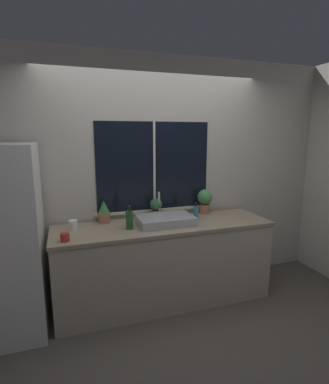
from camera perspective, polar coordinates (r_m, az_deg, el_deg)
name	(u,v)px	position (r m, az deg, el deg)	size (l,w,h in m)	color
ground_plane	(174,316)	(3.33, 1.83, -22.46)	(14.00, 14.00, 0.00)	#4C4742
wall_back	(153,176)	(3.50, -2.13, 3.00)	(8.00, 0.09, 2.70)	#BCB7AD
wall_right	(270,164)	(5.22, 19.40, 5.07)	(0.06, 7.00, 2.70)	#BCB7AD
counter	(164,263)	(3.39, -0.08, -13.28)	(2.33, 0.67, 0.89)	#B2A893
sink	(165,220)	(3.21, 0.14, -5.36)	(0.59, 0.44, 0.31)	#ADADB2
potted_plant_left	(104,212)	(3.31, -11.45, -3.80)	(0.13, 0.13, 0.25)	#9E6B4C
potted_plant_center	(156,207)	(3.43, -1.63, -2.90)	(0.14, 0.14, 0.23)	#9E6B4C
potted_plant_right	(205,200)	(3.64, 7.69, -1.44)	(0.18, 0.18, 0.30)	#9E6B4C
soap_bottle	(196,213)	(3.36, 6.04, -3.98)	(0.05, 0.05, 0.21)	teal
bottle_tall	(129,219)	(3.06, -6.69, -5.18)	(0.07, 0.07, 0.25)	#235128
mug_red	(65,237)	(2.87, -18.44, -8.16)	(0.08, 0.08, 0.08)	#B72D28
mug_white	(73,225)	(3.17, -17.00, -6.03)	(0.09, 0.09, 0.10)	white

